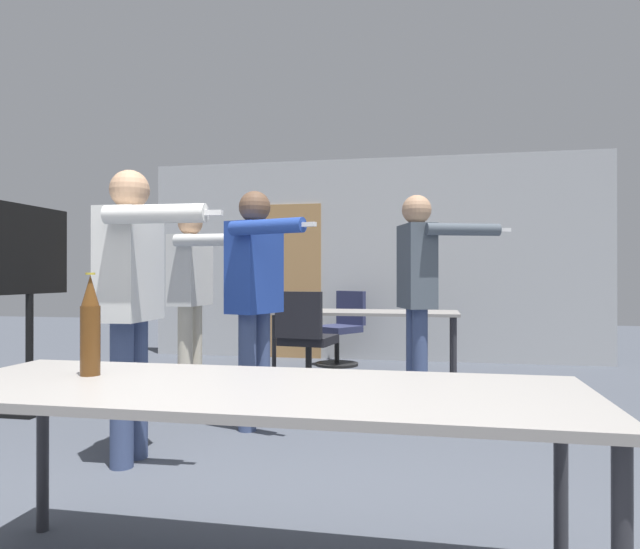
# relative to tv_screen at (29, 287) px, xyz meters

# --- Properties ---
(back_wall) EXTENTS (5.95, 0.12, 2.63)m
(back_wall) POSITION_rel_tv_screen_xyz_m (2.40, 3.35, 0.31)
(back_wall) COLOR #B2B5B7
(back_wall) RESTS_ON ground_plane
(conference_table_near) EXTENTS (2.21, 0.79, 0.72)m
(conference_table_near) POSITION_rel_tv_screen_xyz_m (2.62, -2.26, -0.33)
(conference_table_near) COLOR gray
(conference_table_near) RESTS_ON ground_plane
(conference_table_far) EXTENTS (2.10, 0.73, 0.72)m
(conference_table_far) POSITION_rel_tv_screen_xyz_m (2.44, 1.88, -0.34)
(conference_table_far) COLOR gray
(conference_table_far) RESTS_ON ground_plane
(tv_screen) EXTENTS (0.44, 0.91, 1.66)m
(tv_screen) POSITION_rel_tv_screen_xyz_m (0.00, 0.00, 0.00)
(tv_screen) COLOR black
(tv_screen) RESTS_ON ground_plane
(person_center_tall) EXTENTS (0.79, 0.63, 1.71)m
(person_center_tall) POSITION_rel_tv_screen_xyz_m (1.49, -1.04, 0.04)
(person_center_tall) COLOR #3D4C75
(person_center_tall) RESTS_ON ground_plane
(person_far_watching) EXTENTS (0.87, 0.54, 1.73)m
(person_far_watching) POSITION_rel_tv_screen_xyz_m (3.11, 0.45, 0.06)
(person_far_watching) COLOR #3D4C75
(person_far_watching) RESTS_ON ground_plane
(person_near_casual) EXTENTS (0.77, 0.69, 1.69)m
(person_near_casual) POSITION_rel_tv_screen_xyz_m (1.04, 0.82, 0.02)
(person_near_casual) COLOR beige
(person_near_casual) RESTS_ON ground_plane
(person_right_polo) EXTENTS (0.72, 0.76, 1.70)m
(person_right_polo) POSITION_rel_tv_screen_xyz_m (1.98, -0.17, 0.03)
(person_right_polo) COLOR #3D4C75
(person_right_polo) RESTS_ON ground_plane
(office_chair_near_pushed) EXTENTS (0.66, 0.68, 0.90)m
(office_chair_near_pushed) POSITION_rel_tv_screen_xyz_m (2.12, 2.83, -0.58)
(office_chair_near_pushed) COLOR black
(office_chair_near_pushed) RESTS_ON ground_plane
(office_chair_far_left) EXTENTS (0.52, 0.58, 0.95)m
(office_chair_far_left) POSITION_rel_tv_screen_xyz_m (2.07, 1.07, -0.55)
(office_chair_far_left) COLOR black
(office_chair_far_left) RESTS_ON ground_plane
(beer_bottle) EXTENTS (0.07, 0.07, 0.38)m
(beer_bottle) POSITION_rel_tv_screen_xyz_m (1.97, -2.19, -0.10)
(beer_bottle) COLOR #563314
(beer_bottle) RESTS_ON conference_table_near
(drink_cup) EXTENTS (0.08, 0.08, 0.12)m
(drink_cup) POSITION_rel_tv_screen_xyz_m (1.84, 2.06, -0.22)
(drink_cup) COLOR #E05123
(drink_cup) RESTS_ON conference_table_far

